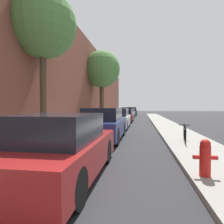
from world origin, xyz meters
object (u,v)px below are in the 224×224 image
Objects in this scene: parked_car_maroon at (124,116)px; parked_car_black at (132,111)px; parked_car_silver at (127,113)px; street_tree_near at (43,25)px; street_tree_far at (102,70)px; parked_car_navy at (104,125)px; fire_hydrant at (205,157)px; parked_car_red at (59,148)px; bicycle at (185,133)px; parked_car_white at (117,119)px; parked_car_teal at (130,113)px.

parked_car_black reaches higher than parked_car_maroon.
parked_car_silver is at bearing 90.80° from parked_car_maroon.
street_tree_far is at bearing 87.50° from street_tree_near.
fire_hydrant is (3.02, -4.72, -0.20)m from parked_car_navy.
parked_car_red is at bearing -90.09° from parked_car_navy.
fire_hydrant is 0.44× the size of bicycle.
parked_car_black is at bearing 83.24° from street_tree_far.
fire_hydrant is (3.08, -9.77, -0.17)m from parked_car_white.
parked_car_red is at bearing -89.74° from parked_car_silver.
parked_car_silver is 5.66× the size of fire_hydrant.
parked_car_navy is at bearing 19.53° from street_tree_near.
bicycle is (3.52, -27.40, -0.22)m from parked_car_black.
parked_car_navy is (0.01, 4.96, 0.06)m from parked_car_red.
street_tree_far is 3.97× the size of bicycle.
parked_car_teal is at bearing 89.86° from parked_car_silver.
parked_car_navy is at bearing 179.35° from bicycle.
parked_car_navy is 5.61m from fire_hydrant.
parked_car_white is (-0.05, 5.05, -0.03)m from parked_car_navy.
parked_car_maroon is 10.59m from parked_car_teal.
parked_car_maroon is at bearing 78.21° from street_tree_near.
parked_car_silver reaches higher than fire_hydrant.
parked_car_white is 7.80m from street_tree_near.
parked_car_red is 0.92× the size of parked_car_silver.
parked_car_black reaches higher than bicycle.
parked_car_red reaches higher than parked_car_maroon.
parked_car_navy is 1.02× the size of parked_car_white.
street_tree_far reaches higher than parked_car_red.
parked_car_navy is 1.03× the size of parked_car_silver.
street_tree_far is (-1.97, -6.98, 4.42)m from parked_car_silver.
street_tree_near reaches higher than parked_car_red.
parked_car_black is at bearing 106.64° from bicycle.
fire_hydrant is (5.55, -3.83, -4.57)m from street_tree_near.
parked_car_maroon is 1.10× the size of parked_car_teal.
street_tree_near is at bearing -92.50° from street_tree_far.
street_tree_near reaches higher than parked_car_black.
fire_hydrant is 4.14m from bicycle.
parked_car_white is 10.25m from fire_hydrant.
parked_car_white is at bearing -90.07° from parked_car_black.
fire_hydrant is at bearing -72.52° from parked_car_white.
parked_car_teal is (-0.08, 26.63, -0.01)m from parked_car_red.
parked_car_teal is 0.91× the size of parked_car_black.
parked_car_silver is 10.28m from parked_car_black.
parked_car_maroon reaches higher than fire_hydrant.
parked_car_maroon is 1.07× the size of parked_car_silver.
fire_hydrant is at bearing 4.39° from parked_car_red.
parked_car_maroon is 16.10m from fire_hydrant.
parked_car_silver is 1.03× the size of parked_car_teal.
parked_car_maroon is at bearing 89.76° from parked_car_white.
parked_car_navy is 0.68× the size of street_tree_near.
street_tree_near is 7.58m from bicycle.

